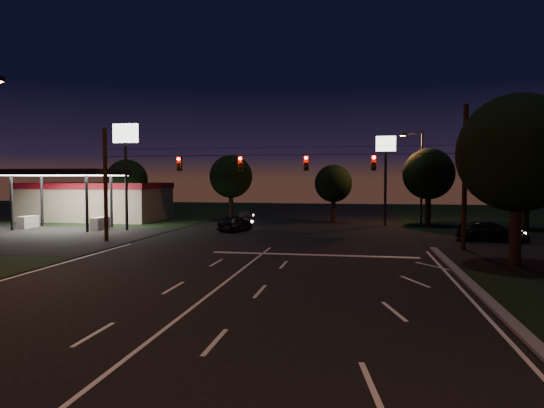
% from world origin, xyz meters
% --- Properties ---
extents(ground, '(140.00, 140.00, 0.00)m').
position_xyz_m(ground, '(0.00, 0.00, 0.00)').
color(ground, black).
rests_on(ground, ground).
extents(cross_street_left, '(20.00, 16.00, 0.02)m').
position_xyz_m(cross_street_left, '(-20.00, 16.00, 0.00)').
color(cross_street_left, black).
rests_on(cross_street_left, ground).
extents(center_line, '(0.14, 40.00, 0.01)m').
position_xyz_m(center_line, '(0.00, -6.00, 0.01)').
color(center_line, silver).
rests_on(center_line, ground).
extents(stop_bar, '(12.00, 0.50, 0.01)m').
position_xyz_m(stop_bar, '(3.00, 11.50, 0.01)').
color(stop_bar, silver).
rests_on(stop_bar, ground).
extents(utility_pole_right, '(0.30, 0.30, 9.00)m').
position_xyz_m(utility_pole_right, '(12.00, 15.00, 0.00)').
color(utility_pole_right, black).
rests_on(utility_pole_right, ground).
extents(utility_pole_left, '(0.28, 0.28, 8.00)m').
position_xyz_m(utility_pole_left, '(-12.00, 15.00, 0.00)').
color(utility_pole_left, black).
rests_on(utility_pole_left, ground).
extents(signal_span, '(24.00, 0.40, 1.56)m').
position_xyz_m(signal_span, '(-0.00, 14.96, 5.50)').
color(signal_span, black).
rests_on(signal_span, ground).
extents(gas_station, '(14.20, 16.10, 5.25)m').
position_xyz_m(gas_station, '(-21.86, 30.39, 2.38)').
color(gas_station, gray).
rests_on(gas_station, ground).
extents(pole_sign_left_near, '(2.20, 0.30, 9.10)m').
position_xyz_m(pole_sign_left_near, '(-14.00, 22.00, 6.98)').
color(pole_sign_left_near, black).
rests_on(pole_sign_left_near, ground).
extents(pole_sign_right, '(1.80, 0.30, 8.40)m').
position_xyz_m(pole_sign_right, '(8.00, 30.00, 6.24)').
color(pole_sign_right, black).
rests_on(pole_sign_right, ground).
extents(street_light_right_far, '(2.20, 0.35, 9.00)m').
position_xyz_m(street_light_right_far, '(11.24, 32.00, 5.24)').
color(street_light_right_far, black).
rests_on(street_light_right_far, ground).
extents(tree_right_near, '(6.00, 6.00, 8.76)m').
position_xyz_m(tree_right_near, '(13.53, 10.17, 5.68)').
color(tree_right_near, black).
rests_on(tree_right_near, ground).
extents(tree_far_a, '(4.20, 4.20, 6.42)m').
position_xyz_m(tree_far_a, '(-17.98, 30.12, 4.26)').
color(tree_far_a, black).
rests_on(tree_far_a, ground).
extents(tree_far_b, '(4.60, 4.60, 6.98)m').
position_xyz_m(tree_far_b, '(-7.98, 34.13, 4.61)').
color(tree_far_b, black).
rests_on(tree_far_b, ground).
extents(tree_far_c, '(3.80, 3.80, 5.86)m').
position_xyz_m(tree_far_c, '(3.02, 33.10, 3.90)').
color(tree_far_c, black).
rests_on(tree_far_c, ground).
extents(tree_far_d, '(4.80, 4.80, 7.30)m').
position_xyz_m(tree_far_d, '(12.02, 31.13, 4.83)').
color(tree_far_d, black).
rests_on(tree_far_d, ground).
extents(tree_far_e, '(4.00, 4.00, 6.18)m').
position_xyz_m(tree_far_e, '(20.02, 29.11, 4.11)').
color(tree_far_e, black).
rests_on(tree_far_e, ground).
extents(car_oncoming_a, '(2.52, 4.28, 1.37)m').
position_xyz_m(car_oncoming_a, '(-4.67, 22.94, 0.68)').
color(car_oncoming_a, black).
rests_on(car_oncoming_a, ground).
extents(car_oncoming_b, '(1.97, 3.87, 1.21)m').
position_xyz_m(car_oncoming_b, '(-5.37, 29.93, 0.61)').
color(car_oncoming_b, black).
rests_on(car_oncoming_b, ground).
extents(car_cross, '(5.04, 2.48, 1.41)m').
position_xyz_m(car_cross, '(14.84, 19.70, 0.71)').
color(car_cross, black).
rests_on(car_cross, ground).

